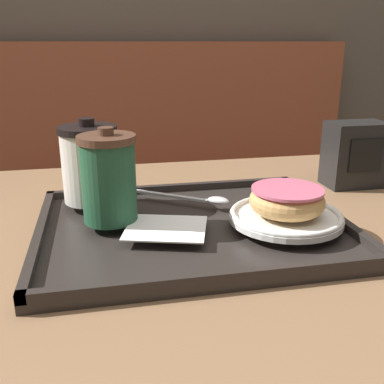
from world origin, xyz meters
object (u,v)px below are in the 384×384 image
coffee_cup_rear (90,163)px  spoon (202,199)px  napkin_dispenser (355,154)px  donut_chocolate_glazed (287,200)px  coffee_cup_front (109,178)px

coffee_cup_rear → spoon: coffee_cup_rear is taller
napkin_dispenser → spoon: bearing=-163.1°
donut_chocolate_glazed → spoon: size_ratio=0.73×
coffee_cup_rear → donut_chocolate_glazed: coffee_cup_rear is taller
coffee_cup_front → spoon: (0.15, 0.05, -0.06)m
coffee_cup_front → coffee_cup_rear: (-0.03, 0.09, -0.00)m
spoon → coffee_cup_front: bearing=-126.4°
coffee_cup_rear → donut_chocolate_glazed: (0.27, -0.15, -0.03)m
coffee_cup_rear → spoon: 0.19m
coffee_cup_rear → spoon: (0.17, -0.04, -0.06)m
donut_chocolate_glazed → coffee_cup_rear: bearing=151.6°
donut_chocolate_glazed → spoon: bearing=133.5°
napkin_dispenser → coffee_cup_rear: bearing=-173.6°
coffee_cup_front → coffee_cup_rear: 0.10m
coffee_cup_rear → coffee_cup_front: bearing=-73.6°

